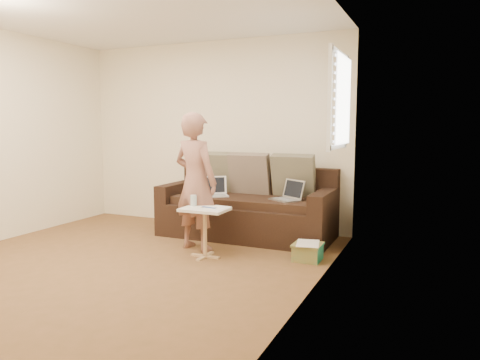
{
  "coord_description": "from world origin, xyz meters",
  "views": [
    {
      "loc": [
        2.96,
        -3.5,
        1.43
      ],
      "look_at": [
        0.8,
        1.4,
        0.78
      ],
      "focal_mm": 33.72,
      "sensor_mm": 36.0,
      "label": 1
    }
  ],
  "objects_px": {
    "laptop_silver": "(285,200)",
    "laptop_white": "(214,196)",
    "sofa": "(247,204)",
    "drinking_glass": "(194,200)",
    "striped_box": "(308,252)",
    "side_table": "(205,233)",
    "person": "(195,182)"
  },
  "relations": [
    {
      "from": "laptop_white",
      "to": "laptop_silver",
      "type": "bearing_deg",
      "value": -32.0
    },
    {
      "from": "striped_box",
      "to": "sofa",
      "type": "bearing_deg",
      "value": 144.68
    },
    {
      "from": "side_table",
      "to": "striped_box",
      "type": "distance_m",
      "value": 1.12
    },
    {
      "from": "laptop_white",
      "to": "drinking_glass",
      "type": "height_order",
      "value": "drinking_glass"
    },
    {
      "from": "laptop_silver",
      "to": "striped_box",
      "type": "bearing_deg",
      "value": -20.26
    },
    {
      "from": "laptop_white",
      "to": "side_table",
      "type": "relative_size",
      "value": 0.65
    },
    {
      "from": "person",
      "to": "side_table",
      "type": "height_order",
      "value": "person"
    },
    {
      "from": "person",
      "to": "side_table",
      "type": "relative_size",
      "value": 2.91
    },
    {
      "from": "laptop_silver",
      "to": "person",
      "type": "bearing_deg",
      "value": -106.34
    },
    {
      "from": "person",
      "to": "side_table",
      "type": "distance_m",
      "value": 0.63
    },
    {
      "from": "drinking_glass",
      "to": "striped_box",
      "type": "height_order",
      "value": "drinking_glass"
    },
    {
      "from": "laptop_white",
      "to": "side_table",
      "type": "distance_m",
      "value": 1.0
    },
    {
      "from": "sofa",
      "to": "striped_box",
      "type": "xyz_separation_m",
      "value": [
        1.01,
        -0.72,
        -0.33
      ]
    },
    {
      "from": "laptop_silver",
      "to": "laptop_white",
      "type": "relative_size",
      "value": 1.01
    },
    {
      "from": "sofa",
      "to": "drinking_glass",
      "type": "relative_size",
      "value": 18.33
    },
    {
      "from": "drinking_glass",
      "to": "side_table",
      "type": "bearing_deg",
      "value": -23.2
    },
    {
      "from": "person",
      "to": "drinking_glass",
      "type": "bearing_deg",
      "value": 124.27
    },
    {
      "from": "laptop_white",
      "to": "striped_box",
      "type": "distance_m",
      "value": 1.57
    },
    {
      "from": "person",
      "to": "side_table",
      "type": "bearing_deg",
      "value": 147.42
    },
    {
      "from": "laptop_silver",
      "to": "person",
      "type": "relative_size",
      "value": 0.22
    },
    {
      "from": "person",
      "to": "side_table",
      "type": "xyz_separation_m",
      "value": [
        0.25,
        -0.25,
        -0.52
      ]
    },
    {
      "from": "laptop_white",
      "to": "striped_box",
      "type": "height_order",
      "value": "laptop_white"
    },
    {
      "from": "laptop_silver",
      "to": "sofa",
      "type": "bearing_deg",
      "value": -155.65
    },
    {
      "from": "sofa",
      "to": "drinking_glass",
      "type": "distance_m",
      "value": 1.01
    },
    {
      "from": "sofa",
      "to": "person",
      "type": "distance_m",
      "value": 0.93
    },
    {
      "from": "person",
      "to": "striped_box",
      "type": "relative_size",
      "value": 5.28
    },
    {
      "from": "side_table",
      "to": "sofa",
      "type": "bearing_deg",
      "value": 87.46
    },
    {
      "from": "sofa",
      "to": "side_table",
      "type": "bearing_deg",
      "value": -92.54
    },
    {
      "from": "laptop_silver",
      "to": "drinking_glass",
      "type": "distance_m",
      "value": 1.18
    },
    {
      "from": "side_table",
      "to": "person",
      "type": "bearing_deg",
      "value": 135.23
    },
    {
      "from": "striped_box",
      "to": "laptop_silver",
      "type": "bearing_deg",
      "value": 126.41
    },
    {
      "from": "drinking_glass",
      "to": "laptop_silver",
      "type": "bearing_deg",
      "value": 48.9
    }
  ]
}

